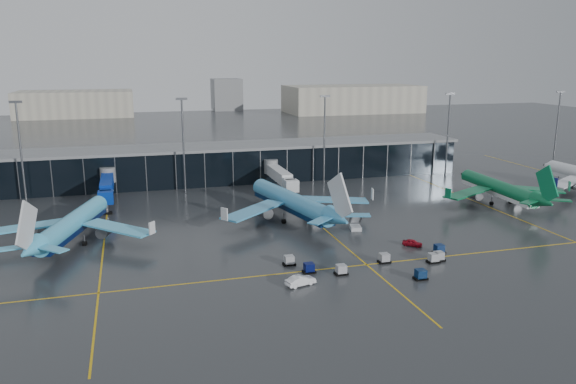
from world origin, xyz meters
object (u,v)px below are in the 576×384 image
object	(u,v)px
airliner_aer_lingus	(499,179)
service_van_red	(412,243)
service_van_white	(301,280)
airliner_klm_near	(291,190)
baggage_carts	(383,262)
airliner_arkefly	(72,212)
mobile_airstair	(355,226)

from	to	relation	value
airliner_aer_lingus	service_van_red	size ratio (longest dim) A/B	10.43
airliner_aer_lingus	service_van_white	size ratio (longest dim) A/B	7.89
airliner_klm_near	service_van_white	xyz separation A→B (m)	(-9.19, -37.07, -5.89)
baggage_carts	service_van_white	distance (m)	16.93
airliner_arkefly	airliner_aer_lingus	distance (m)	100.27
service_van_white	airliner_aer_lingus	bearing A→B (deg)	-75.07
mobile_airstair	airliner_klm_near	bearing A→B (deg)	147.61
airliner_klm_near	service_van_red	xyz separation A→B (m)	(17.42, -24.40, -6.07)
service_van_red	service_van_white	size ratio (longest dim) A/B	0.76
baggage_carts	service_van_red	world-z (taller)	baggage_carts
airliner_aer_lingus	baggage_carts	bearing A→B (deg)	-142.07
service_van_red	airliner_klm_near	bearing A→B (deg)	76.36
baggage_carts	service_van_white	bearing A→B (deg)	-165.36
airliner_arkefly	service_van_red	size ratio (longest dim) A/B	10.67
airliner_aer_lingus	service_van_white	bearing A→B (deg)	-146.68
airliner_arkefly	service_van_white	xyz separation A→B (m)	(36.65, -33.09, -5.39)
airliner_arkefly	baggage_carts	world-z (taller)	airliner_arkefly
airliner_arkefly	airliner_klm_near	bearing A→B (deg)	21.77
airliner_arkefly	service_van_red	xyz separation A→B (m)	(63.26, -20.42, -5.57)
mobile_airstair	service_van_red	bearing A→B (deg)	-50.41
airliner_klm_near	service_van_red	bearing A→B (deg)	-66.69
baggage_carts	service_van_white	xyz separation A→B (m)	(-16.38, -4.28, 0.07)
airliner_arkefly	airliner_aer_lingus	size ratio (longest dim) A/B	1.02
airliner_aer_lingus	baggage_carts	xyz separation A→B (m)	(-47.13, -33.15, -5.32)
service_van_red	baggage_carts	bearing A→B (deg)	170.22
baggage_carts	mobile_airstair	xyz separation A→B (m)	(3.80, 21.48, 0.01)
baggage_carts	mobile_airstair	size ratio (longest dim) A/B	8.50
airliner_klm_near	service_van_red	distance (m)	30.59
airliner_arkefly	mobile_airstair	xyz separation A→B (m)	(56.83, -7.33, -5.45)
airliner_klm_near	baggage_carts	bearing A→B (deg)	-89.83
airliner_aer_lingus	service_van_white	world-z (taller)	airliner_aer_lingus
mobile_airstair	service_van_red	world-z (taller)	mobile_airstair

